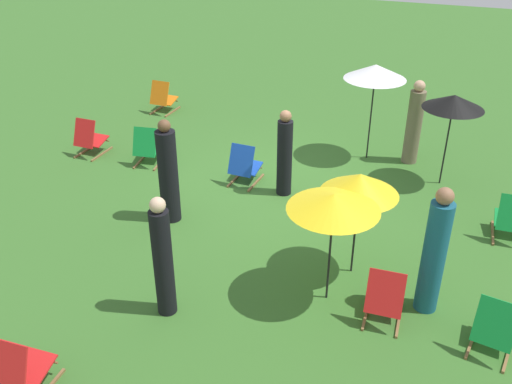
# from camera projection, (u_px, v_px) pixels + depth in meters

# --- Properties ---
(ground_plane) EXTENTS (40.00, 40.00, 0.00)m
(ground_plane) POSITION_uv_depth(u_px,v_px,m) (278.00, 186.00, 10.95)
(ground_plane) COLOR #386B28
(deckchair_0) EXTENTS (0.60, 0.83, 0.83)m
(deckchair_0) POSITION_uv_depth(u_px,v_px,m) (495.00, 328.00, 6.97)
(deckchair_0) COLOR olive
(deckchair_0) RESTS_ON ground
(deckchair_1) EXTENTS (0.51, 0.78, 0.83)m
(deckchair_1) POSITION_uv_depth(u_px,v_px,m) (20.00, 370.00, 6.37)
(deckchair_1) COLOR olive
(deckchair_1) RESTS_ON ground
(deckchair_2) EXTENTS (0.50, 0.77, 0.83)m
(deckchair_2) POSITION_uv_depth(u_px,v_px,m) (511.00, 219.00, 9.20)
(deckchair_2) COLOR olive
(deckchair_2) RESTS_ON ground
(deckchair_3) EXTENTS (0.51, 0.78, 0.83)m
(deckchair_3) POSITION_uv_depth(u_px,v_px,m) (244.00, 166.00, 10.91)
(deckchair_3) COLOR olive
(deckchair_3) RESTS_ON ground
(deckchair_6) EXTENTS (0.59, 0.82, 0.83)m
(deckchair_6) POSITION_uv_depth(u_px,v_px,m) (148.00, 147.00, 11.66)
(deckchair_6) COLOR olive
(deckchair_6) RESTS_ON ground
(deckchair_7) EXTENTS (0.51, 0.78, 0.83)m
(deckchair_7) POSITION_uv_depth(u_px,v_px,m) (385.00, 298.00, 7.47)
(deckchair_7) COLOR olive
(deckchair_7) RESTS_ON ground
(deckchair_8) EXTENTS (0.50, 0.77, 0.83)m
(deckchair_8) POSITION_uv_depth(u_px,v_px,m) (163.00, 98.00, 14.27)
(deckchair_8) COLOR olive
(deckchair_8) RESTS_ON ground
(deckchair_10) EXTENTS (0.49, 0.77, 0.83)m
(deckchair_10) POSITION_uv_depth(u_px,v_px,m) (90.00, 139.00, 12.05)
(deckchair_10) COLOR olive
(deckchair_10) RESTS_ON ground
(umbrella_0) EXTENTS (1.12, 1.12, 1.66)m
(umbrella_0) POSITION_uv_depth(u_px,v_px,m) (360.00, 184.00, 7.87)
(umbrella_0) COLOR black
(umbrella_0) RESTS_ON ground
(umbrella_1) EXTENTS (1.12, 1.12, 1.81)m
(umbrella_1) POSITION_uv_depth(u_px,v_px,m) (454.00, 102.00, 10.27)
(umbrella_1) COLOR black
(umbrella_1) RESTS_ON ground
(umbrella_2) EXTENTS (1.24, 1.24, 1.69)m
(umbrella_2) POSITION_uv_depth(u_px,v_px,m) (334.00, 202.00, 7.29)
(umbrella_2) COLOR black
(umbrella_2) RESTS_ON ground
(umbrella_3) EXTENTS (1.25, 1.25, 2.03)m
(umbrella_3) POSITION_uv_depth(u_px,v_px,m) (375.00, 72.00, 11.18)
(umbrella_3) COLOR black
(umbrella_3) RESTS_ON ground
(person_0) EXTENTS (0.36, 0.36, 1.79)m
(person_0) POSITION_uv_depth(u_px,v_px,m) (163.00, 259.00, 7.38)
(person_0) COLOR black
(person_0) RESTS_ON ground
(person_1) EXTENTS (0.45, 0.45, 1.76)m
(person_1) POSITION_uv_depth(u_px,v_px,m) (414.00, 124.00, 11.52)
(person_1) COLOR #72664C
(person_1) RESTS_ON ground
(person_2) EXTENTS (0.47, 0.47, 1.86)m
(person_2) POSITION_uv_depth(u_px,v_px,m) (168.00, 174.00, 9.49)
(person_2) COLOR black
(person_2) RESTS_ON ground
(person_3) EXTENTS (0.30, 0.30, 1.66)m
(person_3) POSITION_uv_depth(u_px,v_px,m) (285.00, 155.00, 10.34)
(person_3) COLOR black
(person_3) RESTS_ON ground
(person_4) EXTENTS (0.31, 0.31, 1.89)m
(person_4) POSITION_uv_depth(u_px,v_px,m) (434.00, 254.00, 7.43)
(person_4) COLOR #195972
(person_4) RESTS_ON ground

